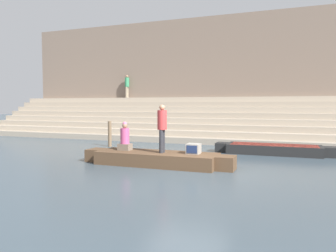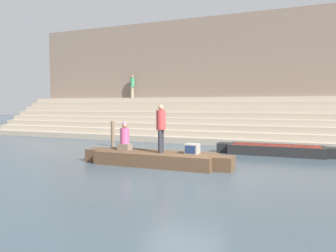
# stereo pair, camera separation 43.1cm
# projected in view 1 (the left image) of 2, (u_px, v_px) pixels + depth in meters

# --- Properties ---
(ground_plane) EXTENTS (120.00, 120.00, 0.00)m
(ground_plane) POSITION_uv_depth(u_px,v_px,m) (187.00, 174.00, 10.56)
(ground_plane) COLOR #3D4C56
(ghat_steps) EXTENTS (36.00, 5.14, 2.77)m
(ghat_steps) POSITION_uv_depth(u_px,v_px,m) (239.00, 124.00, 20.78)
(ghat_steps) COLOR tan
(ghat_steps) RESTS_ON ground
(back_wall) EXTENTS (34.20, 1.28, 8.43)m
(back_wall) POSITION_uv_depth(u_px,v_px,m) (245.00, 77.00, 22.83)
(back_wall) COLOR #7F6B5B
(back_wall) RESTS_ON ground
(rowboat_main) EXTENTS (5.78, 1.55, 0.48)m
(rowboat_main) POSITION_uv_depth(u_px,v_px,m) (157.00, 158.00, 12.12)
(rowboat_main) COLOR brown
(rowboat_main) RESTS_ON ground
(person_standing) EXTENTS (0.34, 0.34, 1.76)m
(person_standing) POSITION_uv_depth(u_px,v_px,m) (162.00, 125.00, 11.92)
(person_standing) COLOR #28282D
(person_standing) RESTS_ON rowboat_main
(person_rowing) EXTENTS (0.48, 0.38, 1.11)m
(person_rowing) POSITION_uv_depth(u_px,v_px,m) (125.00, 139.00, 12.65)
(person_rowing) COLOR #756656
(person_rowing) RESTS_ON rowboat_main
(tv_set) EXTENTS (0.47, 0.47, 0.36)m
(tv_set) POSITION_uv_depth(u_px,v_px,m) (194.00, 149.00, 11.74)
(tv_set) COLOR #9E998E
(tv_set) RESTS_ON rowboat_main
(moored_boat_shore) EXTENTS (5.23, 1.31, 0.43)m
(moored_boat_shore) POSITION_uv_depth(u_px,v_px,m) (273.00, 149.00, 14.80)
(moored_boat_shore) COLOR black
(moored_boat_shore) RESTS_ON ground
(mooring_post) EXTENTS (0.19, 0.19, 1.36)m
(mooring_post) POSITION_uv_depth(u_px,v_px,m) (110.00, 134.00, 17.47)
(mooring_post) COLOR brown
(mooring_post) RESTS_ON ground
(person_on_steps) EXTENTS (0.32, 0.32, 1.74)m
(person_on_steps) POSITION_uv_depth(u_px,v_px,m) (127.00, 85.00, 25.08)
(person_on_steps) COLOR gray
(person_on_steps) RESTS_ON ghat_steps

